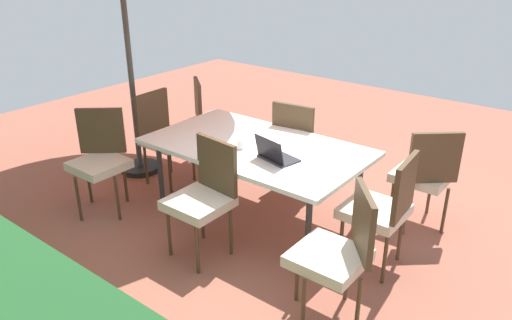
{
  "coord_description": "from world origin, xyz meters",
  "views": [
    {
      "loc": [
        -2.54,
        3.25,
        2.41
      ],
      "look_at": [
        0.0,
        0.0,
        0.59
      ],
      "focal_mm": 34.72,
      "sensor_mm": 36.0,
      "label": 1
    }
  ],
  "objects_px": {
    "cup": "(241,144)",
    "chair_northwest": "(338,250)",
    "chair_north": "(204,194)",
    "chair_southeast": "(211,116)",
    "chair_south": "(298,141)",
    "chair_east": "(163,133)",
    "laptop": "(275,155)",
    "chair_southwest": "(425,172)",
    "chair_northeast": "(100,156)",
    "chair_west": "(383,206)",
    "dining_table": "(256,150)"
  },
  "relations": [
    {
      "from": "chair_west",
      "to": "cup",
      "type": "distance_m",
      "value": 1.33
    },
    {
      "from": "chair_southwest",
      "to": "cup",
      "type": "distance_m",
      "value": 1.65
    },
    {
      "from": "dining_table",
      "to": "chair_northeast",
      "type": "bearing_deg",
      "value": 31.04
    },
    {
      "from": "chair_east",
      "to": "chair_northeast",
      "type": "bearing_deg",
      "value": 176.73
    },
    {
      "from": "chair_south",
      "to": "chair_north",
      "type": "distance_m",
      "value": 1.44
    },
    {
      "from": "chair_southwest",
      "to": "chair_southeast",
      "type": "height_order",
      "value": "same"
    },
    {
      "from": "chair_southeast",
      "to": "chair_north",
      "type": "bearing_deg",
      "value": 170.68
    },
    {
      "from": "chair_southeast",
      "to": "chair_north",
      "type": "xyz_separation_m",
      "value": [
        -1.28,
        1.48,
        0.0
      ]
    },
    {
      "from": "chair_northwest",
      "to": "laptop",
      "type": "relative_size",
      "value": 2.68
    },
    {
      "from": "chair_southwest",
      "to": "chair_north",
      "type": "xyz_separation_m",
      "value": [
        1.26,
        1.5,
        0.0
      ]
    },
    {
      "from": "chair_north",
      "to": "chair_southeast",
      "type": "bearing_deg",
      "value": 136.75
    },
    {
      "from": "chair_west",
      "to": "chair_north",
      "type": "distance_m",
      "value": 1.41
    },
    {
      "from": "laptop",
      "to": "chair_southwest",
      "type": "bearing_deg",
      "value": -122.22
    },
    {
      "from": "chair_south",
      "to": "chair_east",
      "type": "bearing_deg",
      "value": 21.41
    },
    {
      "from": "chair_northeast",
      "to": "chair_northwest",
      "type": "xyz_separation_m",
      "value": [
        -2.56,
        -0.02,
        0.0
      ]
    },
    {
      "from": "dining_table",
      "to": "chair_west",
      "type": "xyz_separation_m",
      "value": [
        -1.25,
        0.02,
        -0.14
      ]
    },
    {
      "from": "chair_southwest",
      "to": "laptop",
      "type": "xyz_separation_m",
      "value": [
        0.95,
        0.95,
        0.24
      ]
    },
    {
      "from": "chair_southeast",
      "to": "chair_northwest",
      "type": "distance_m",
      "value": 2.95
    },
    {
      "from": "chair_west",
      "to": "chair_northwest",
      "type": "distance_m",
      "value": 0.73
    },
    {
      "from": "laptop",
      "to": "cup",
      "type": "height_order",
      "value": "laptop"
    },
    {
      "from": "chair_west",
      "to": "chair_north",
      "type": "height_order",
      "value": "same"
    },
    {
      "from": "chair_west",
      "to": "chair_southwest",
      "type": "height_order",
      "value": "same"
    },
    {
      "from": "chair_southeast",
      "to": "chair_northwest",
      "type": "xyz_separation_m",
      "value": [
        -2.53,
        1.51,
        0.0
      ]
    },
    {
      "from": "chair_south",
      "to": "chair_northwest",
      "type": "height_order",
      "value": "same"
    },
    {
      "from": "chair_south",
      "to": "chair_east",
      "type": "relative_size",
      "value": 1.0
    },
    {
      "from": "chair_west",
      "to": "chair_northwest",
      "type": "relative_size",
      "value": 1.0
    },
    {
      "from": "chair_south",
      "to": "chair_east",
      "type": "height_order",
      "value": "same"
    },
    {
      "from": "dining_table",
      "to": "chair_east",
      "type": "height_order",
      "value": "chair_east"
    },
    {
      "from": "chair_southeast",
      "to": "chair_south",
      "type": "bearing_deg",
      "value": -142.13
    },
    {
      "from": "chair_northeast",
      "to": "chair_west",
      "type": "bearing_deg",
      "value": -23.85
    },
    {
      "from": "chair_south",
      "to": "chair_east",
      "type": "distance_m",
      "value": 1.43
    },
    {
      "from": "chair_north",
      "to": "laptop",
      "type": "xyz_separation_m",
      "value": [
        -0.31,
        -0.54,
        0.24
      ]
    },
    {
      "from": "chair_west",
      "to": "laptop",
      "type": "distance_m",
      "value": 0.96
    },
    {
      "from": "chair_northeast",
      "to": "chair_east",
      "type": "distance_m",
      "value": 0.79
    },
    {
      "from": "chair_northeast",
      "to": "chair_southwest",
      "type": "height_order",
      "value": "same"
    },
    {
      "from": "chair_east",
      "to": "laptop",
      "type": "relative_size",
      "value": 2.68
    },
    {
      "from": "chair_north",
      "to": "chair_northwest",
      "type": "xyz_separation_m",
      "value": [
        -1.25,
        0.03,
        0.0
      ]
    },
    {
      "from": "chair_southwest",
      "to": "chair_southeast",
      "type": "xyz_separation_m",
      "value": [
        2.54,
        0.02,
        0.0
      ]
    },
    {
      "from": "chair_southeast",
      "to": "chair_east",
      "type": "distance_m",
      "value": 0.74
    },
    {
      "from": "chair_north",
      "to": "laptop",
      "type": "height_order",
      "value": "chair_north"
    },
    {
      "from": "dining_table",
      "to": "chair_north",
      "type": "xyz_separation_m",
      "value": [
        -0.03,
        0.72,
        -0.14
      ]
    },
    {
      "from": "chair_south",
      "to": "laptop",
      "type": "relative_size",
      "value": 2.68
    },
    {
      "from": "chair_northwest",
      "to": "chair_southeast",
      "type": "bearing_deg",
      "value": -160.58
    },
    {
      "from": "cup",
      "to": "chair_northwest",
      "type": "bearing_deg",
      "value": 155.68
    },
    {
      "from": "chair_southwest",
      "to": "chair_east",
      "type": "relative_size",
      "value": 1.0
    },
    {
      "from": "chair_south",
      "to": "chair_west",
      "type": "bearing_deg",
      "value": 141.82
    },
    {
      "from": "chair_north",
      "to": "chair_northwest",
      "type": "distance_m",
      "value": 1.25
    },
    {
      "from": "chair_east",
      "to": "cup",
      "type": "distance_m",
      "value": 1.25
    },
    {
      "from": "dining_table",
      "to": "chair_southeast",
      "type": "bearing_deg",
      "value": -31.18
    },
    {
      "from": "chair_west",
      "to": "dining_table",
      "type": "bearing_deg",
      "value": -96.03
    }
  ]
}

